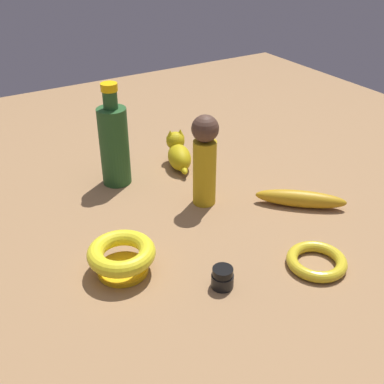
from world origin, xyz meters
The scene contains 8 objects.
ground centered at (0.00, 0.00, 0.00)m, with size 2.00×2.00×0.00m, color #936D47.
banana centered at (-0.08, -0.23, 0.02)m, with size 0.20×0.04×0.04m, color #BB8918.
person_figure_adult centered at (0.05, -0.06, 0.11)m, with size 0.06×0.06×0.21m.
nail_polish_jar centered at (-0.20, 0.06, 0.02)m, with size 0.04×0.04×0.04m.
cat_figurine centered at (0.23, -0.10, 0.04)m, with size 0.13×0.08×0.09m.
bottle_tall centered at (0.24, 0.07, 0.10)m, with size 0.07×0.07×0.24m.
bangle centered at (-0.25, -0.12, 0.01)m, with size 0.11×0.11×0.02m, color gold.
bowl centered at (-0.08, 0.19, 0.04)m, with size 0.12×0.12×0.06m.
Camera 1 is at (-0.72, 0.44, 0.57)m, focal length 44.92 mm.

